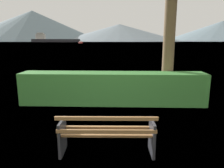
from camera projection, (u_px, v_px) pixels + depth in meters
name	position (u px, v px, depth m)	size (l,w,h in m)	color
ground_plane	(107.00, 152.00, 4.14)	(1400.00, 1400.00, 0.00)	olive
water_surface	(119.00, 42.00, 303.65)	(620.00, 620.00, 0.00)	#6B8EA3
park_bench	(107.00, 134.00, 3.99)	(1.84, 0.61, 0.87)	olive
hedge_row	(113.00, 88.00, 7.27)	(6.33, 0.86, 1.10)	#387A33
cargo_ship_large	(53.00, 39.00, 306.40)	(70.00, 22.30, 13.40)	#232328
fishing_boat_near	(81.00, 43.00, 165.58)	(4.58, 8.34, 1.71)	#B2332D
distant_hills	(105.00, 29.00, 556.58)	(861.80, 389.02, 79.46)	slate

